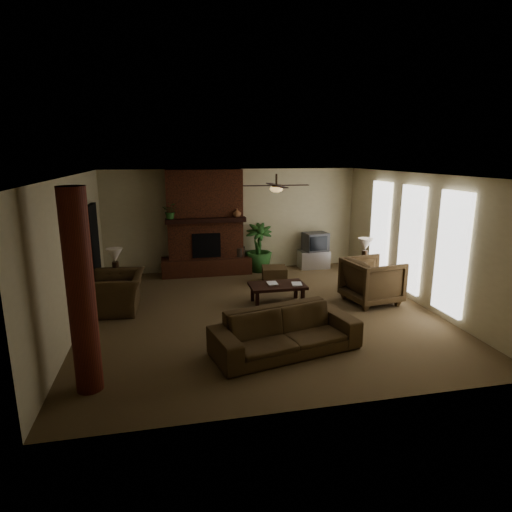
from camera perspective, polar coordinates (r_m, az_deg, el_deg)
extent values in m
plane|color=brown|center=(8.87, 0.54, -7.52)|extent=(7.00, 7.00, 0.00)
plane|color=silver|center=(8.29, 0.58, 10.85)|extent=(7.00, 7.00, 0.00)
plane|color=tan|center=(11.86, -3.11, 4.83)|extent=(7.00, 0.00, 7.00)
plane|color=tan|center=(5.24, 8.90, -6.55)|extent=(7.00, 0.00, 7.00)
plane|color=tan|center=(8.46, -23.28, 0.22)|extent=(0.00, 7.00, 7.00)
plane|color=tan|center=(9.83, 20.92, 2.15)|extent=(0.00, 7.00, 7.00)
cube|color=#572917|center=(11.52, -6.86, 4.50)|extent=(2.00, 0.50, 2.80)
cube|color=#572917|center=(11.66, -6.65, -1.29)|extent=(2.40, 0.70, 0.45)
cube|color=black|center=(11.37, -6.66, 1.41)|extent=(0.75, 0.04, 0.65)
cube|color=black|center=(11.23, -6.74, 4.78)|extent=(2.10, 0.28, 0.12)
cube|color=white|center=(11.17, 16.30, 3.51)|extent=(0.08, 0.85, 2.35)
cube|color=white|center=(9.98, 20.04, 2.09)|extent=(0.08, 0.85, 2.35)
cube|color=white|center=(8.85, 24.76, 0.29)|extent=(0.08, 0.85, 2.35)
cylinder|color=#5D2217|center=(6.07, -22.41, -4.62)|extent=(0.36, 0.36, 2.80)
cube|color=black|center=(10.25, -20.89, 0.59)|extent=(0.10, 1.00, 2.10)
cylinder|color=#302115|center=(8.69, 2.76, 10.17)|extent=(0.04, 0.04, 0.24)
cylinder|color=#302115|center=(8.69, 2.75, 9.38)|extent=(0.20, 0.20, 0.06)
ellipsoid|color=#F2BF72|center=(8.70, 2.75, 8.98)|extent=(0.26, 0.26, 0.14)
cube|color=black|center=(8.80, 5.31, 9.45)|extent=(0.55, 0.12, 0.01)
cube|color=black|center=(8.60, 0.14, 9.41)|extent=(0.55, 0.12, 0.01)
cube|color=black|center=(9.08, 2.11, 9.62)|extent=(0.12, 0.55, 0.01)
cube|color=black|center=(8.31, 3.46, 9.25)|extent=(0.12, 0.55, 0.01)
imported|color=#45331D|center=(7.03, 4.01, -9.18)|extent=(2.52, 1.24, 0.95)
imported|color=#45331D|center=(9.27, -18.14, -3.85)|extent=(0.84, 1.24, 1.05)
imported|color=#45331D|center=(9.61, 15.32, -2.95)|extent=(1.14, 1.19, 1.08)
cube|color=black|center=(9.27, 2.88, -4.00)|extent=(1.20, 0.70, 0.06)
cube|color=black|center=(8.99, 0.17, -5.97)|extent=(0.07, 0.07, 0.37)
cube|color=black|center=(9.24, 6.27, -5.51)|extent=(0.07, 0.07, 0.37)
cube|color=black|center=(9.46, -0.47, -4.99)|extent=(0.07, 0.07, 0.37)
cube|color=black|center=(9.69, 5.35, -4.58)|extent=(0.07, 0.07, 0.37)
cube|color=#45331D|center=(10.81, 2.47, -2.53)|extent=(0.69, 0.69, 0.40)
cube|color=silver|center=(12.30, 7.72, -0.42)|extent=(0.85, 0.50, 0.50)
cube|color=#3B3C3E|center=(12.21, 7.98, 1.91)|extent=(0.71, 0.58, 0.52)
cube|color=black|center=(11.96, 8.40, 1.66)|extent=(0.52, 0.10, 0.40)
cylinder|color=black|center=(11.74, -2.32, -0.48)|extent=(0.34, 0.34, 0.70)
sphere|color=black|center=(11.68, -2.33, 0.71)|extent=(0.34, 0.34, 0.34)
imported|color=#265120|center=(11.83, 0.33, -0.25)|extent=(0.92, 1.42, 0.74)
cube|color=black|center=(9.88, -17.84, -4.29)|extent=(0.60, 0.60, 0.55)
cylinder|color=#302115|center=(9.78, -18.28, -1.75)|extent=(0.15, 0.15, 0.35)
cone|color=silver|center=(9.71, -18.42, 0.10)|extent=(0.39, 0.39, 0.30)
cube|color=black|center=(10.87, 14.35, -2.45)|extent=(0.53, 0.53, 0.55)
cylinder|color=#302115|center=(10.73, 14.33, -0.18)|extent=(0.15, 0.15, 0.35)
cone|color=silver|center=(10.66, 14.43, 1.52)|extent=(0.39, 0.39, 0.30)
imported|color=#265120|center=(11.15, -11.37, 5.71)|extent=(0.49, 0.52, 0.33)
imported|color=brown|center=(11.30, -2.56, 5.79)|extent=(0.26, 0.27, 0.22)
imported|color=#999999|center=(9.21, 1.54, -2.95)|extent=(0.22, 0.03, 0.29)
imported|color=#999999|center=(9.23, 4.85, -2.96)|extent=(0.21, 0.06, 0.29)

